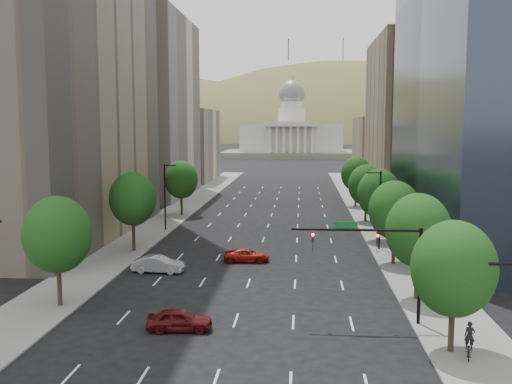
% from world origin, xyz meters
% --- Properties ---
extents(sidewalk_left, '(6.00, 200.00, 0.15)m').
position_xyz_m(sidewalk_left, '(-15.50, 60.00, 0.07)').
color(sidewalk_left, slate).
rests_on(sidewalk_left, ground).
extents(sidewalk_right, '(6.00, 200.00, 0.15)m').
position_xyz_m(sidewalk_right, '(15.50, 60.00, 0.07)').
color(sidewalk_right, slate).
rests_on(sidewalk_right, ground).
extents(midrise_cream_left, '(14.00, 30.00, 35.00)m').
position_xyz_m(midrise_cream_left, '(-25.00, 103.00, 17.50)').
color(midrise_cream_left, beige).
rests_on(midrise_cream_left, ground).
extents(filler_left, '(14.00, 26.00, 18.00)m').
position_xyz_m(filler_left, '(-25.00, 136.00, 9.00)').
color(filler_left, beige).
rests_on(filler_left, ground).
extents(parking_tan_right, '(14.00, 30.00, 30.00)m').
position_xyz_m(parking_tan_right, '(25.00, 100.00, 15.00)').
color(parking_tan_right, '#8C7759').
rests_on(parking_tan_right, ground).
extents(filler_right, '(14.00, 26.00, 16.00)m').
position_xyz_m(filler_right, '(25.00, 133.00, 8.00)').
color(filler_right, '#8C7759').
rests_on(filler_right, ground).
extents(tree_right_0, '(5.20, 5.20, 8.39)m').
position_xyz_m(tree_right_0, '(14.00, 25.00, 5.39)').
color(tree_right_0, '#382316').
rests_on(tree_right_0, ground).
extents(tree_right_1, '(5.20, 5.20, 8.75)m').
position_xyz_m(tree_right_1, '(14.00, 36.00, 5.75)').
color(tree_right_1, '#382316').
rests_on(tree_right_1, ground).
extents(tree_right_2, '(5.20, 5.20, 8.61)m').
position_xyz_m(tree_right_2, '(14.00, 48.00, 5.60)').
color(tree_right_2, '#382316').
rests_on(tree_right_2, ground).
extents(tree_right_3, '(5.20, 5.20, 8.89)m').
position_xyz_m(tree_right_3, '(14.00, 60.00, 5.89)').
color(tree_right_3, '#382316').
rests_on(tree_right_3, ground).
extents(tree_right_4, '(5.20, 5.20, 8.46)m').
position_xyz_m(tree_right_4, '(14.00, 74.00, 5.46)').
color(tree_right_4, '#382316').
rests_on(tree_right_4, ground).
extents(tree_right_5, '(5.20, 5.20, 8.75)m').
position_xyz_m(tree_right_5, '(14.00, 90.00, 5.75)').
color(tree_right_5, '#382316').
rests_on(tree_right_5, ground).
extents(tree_left_0, '(5.20, 5.20, 8.75)m').
position_xyz_m(tree_left_0, '(-14.00, 32.00, 5.75)').
color(tree_left_0, '#382316').
rests_on(tree_left_0, ground).
extents(tree_left_1, '(5.20, 5.20, 8.97)m').
position_xyz_m(tree_left_1, '(-14.00, 52.00, 5.96)').
color(tree_left_1, '#382316').
rests_on(tree_left_1, ground).
extents(tree_left_2, '(5.20, 5.20, 8.68)m').
position_xyz_m(tree_left_2, '(-14.00, 78.00, 5.68)').
color(tree_left_2, '#382316').
rests_on(tree_left_2, ground).
extents(streetlight_rn, '(1.70, 0.20, 9.00)m').
position_xyz_m(streetlight_rn, '(13.44, 55.00, 4.84)').
color(streetlight_rn, black).
rests_on(streetlight_rn, ground).
extents(streetlight_ln, '(1.70, 0.20, 9.00)m').
position_xyz_m(streetlight_ln, '(-13.44, 65.00, 4.84)').
color(streetlight_ln, black).
rests_on(streetlight_ln, ground).
extents(traffic_signal, '(9.12, 0.40, 7.38)m').
position_xyz_m(traffic_signal, '(10.53, 30.00, 5.17)').
color(traffic_signal, black).
rests_on(traffic_signal, ground).
extents(capitol, '(60.00, 40.00, 35.20)m').
position_xyz_m(capitol, '(0.00, 249.71, 8.58)').
color(capitol, '#596647').
rests_on(capitol, ground).
extents(foothills, '(720.00, 413.00, 263.00)m').
position_xyz_m(foothills, '(34.67, 599.39, -37.78)').
color(foothills, brown).
rests_on(foothills, ground).
extents(car_maroon, '(4.68, 2.24, 1.54)m').
position_xyz_m(car_maroon, '(-3.64, 27.62, 0.77)').
color(car_maroon, '#4E0D0E').
rests_on(car_maroon, ground).
extents(car_silver, '(5.02, 1.96, 1.63)m').
position_xyz_m(car_silver, '(-9.00, 43.11, 0.81)').
color(car_silver, '#99999E').
rests_on(car_silver, ground).
extents(car_red_far, '(4.92, 2.57, 1.32)m').
position_xyz_m(car_red_far, '(-0.96, 48.27, 0.66)').
color(car_red_far, maroon).
rests_on(car_red_far, ground).
extents(cyclist, '(1.03, 1.80, 2.26)m').
position_xyz_m(cyclist, '(14.82, 23.94, 0.91)').
color(cyclist, black).
rests_on(cyclist, sidewalk_right).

